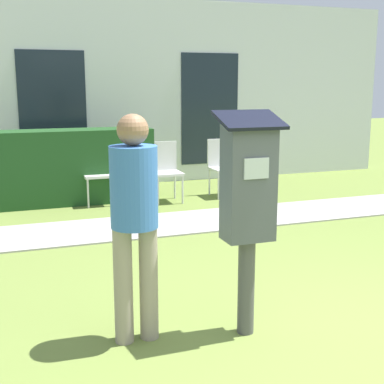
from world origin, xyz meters
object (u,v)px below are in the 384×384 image
parking_meter (248,195)px  outdoor_chair_middle (165,167)px  outdoor_chair_left (97,168)px  outdoor_chair_right (223,163)px  person_standing (134,211)px

parking_meter → outdoor_chair_middle: (0.74, 4.43, -0.49)m
outdoor_chair_left → outdoor_chair_middle: 1.01m
outdoor_chair_left → outdoor_chair_right: (1.99, -0.10, 0.00)m
parking_meter → outdoor_chair_right: parking_meter is taller
person_standing → outdoor_chair_middle: (1.51, 4.27, -0.40)m
outdoor_chair_left → outdoor_chair_right: same height
outdoor_chair_middle → outdoor_chair_right: 1.00m
parking_meter → outdoor_chair_middle: size_ratio=1.77×
parking_meter → person_standing: bearing=168.4°
outdoor_chair_left → outdoor_chair_right: size_ratio=1.00×
person_standing → outdoor_chair_left: size_ratio=1.76×
outdoor_chair_middle → outdoor_chair_right: size_ratio=1.00×
outdoor_chair_middle → person_standing: bearing=-107.3°
person_standing → outdoor_chair_right: person_standing is taller
person_standing → outdoor_chair_middle: size_ratio=1.76×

